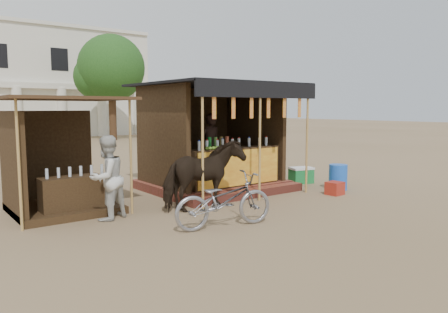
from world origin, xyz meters
The scene contains 10 objects.
ground centered at (0.00, 0.00, 0.00)m, with size 120.00×120.00×0.00m, color #846B4C.
main_stall centered at (1.00, 3.36, 1.03)m, with size 3.60×3.61×2.78m.
secondary_stall centered at (-3.17, 3.24, 0.85)m, with size 2.40×2.40×2.38m.
cow centered at (-0.58, 1.55, 0.74)m, with size 0.80×1.76×1.49m, color black.
motorbike centered at (-1.06, 0.19, 0.50)m, with size 0.66×1.90×1.00m, color gray.
bystander centered at (-2.52, 2.00, 0.82)m, with size 0.80×0.62×1.64m, color beige.
blue_barrel centered at (3.57, 1.31, 0.34)m, with size 0.48×0.48×0.67m, color blue.
red_crate centered at (2.96, 0.92, 0.16)m, with size 0.38×0.36×0.32m, color maroon.
cooler centered at (3.54, 2.60, 0.23)m, with size 0.73×0.59×0.46m.
tree centered at (5.81, 22.14, 4.63)m, with size 4.50×4.40×7.00m.
Camera 1 is at (-5.72, -5.99, 2.17)m, focal length 35.00 mm.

